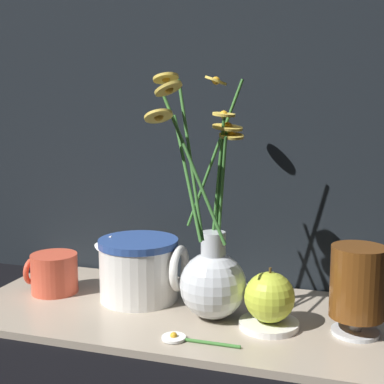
{
  "coord_description": "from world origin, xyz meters",
  "views": [
    {
      "loc": [
        0.27,
        -0.81,
        0.35
      ],
      "look_at": [
        0.02,
        0.0,
        0.21
      ],
      "focal_mm": 50.0,
      "sensor_mm": 36.0,
      "label": 1
    }
  ],
  "objects_px": {
    "vase_with_flowers": "(212,273)",
    "yellow_mug": "(53,273)",
    "orange_fruit": "(270,297)",
    "ceramic_pitcher": "(139,266)",
    "tea_glass": "(358,284)"
  },
  "relations": [
    {
      "from": "vase_with_flowers",
      "to": "yellow_mug",
      "type": "height_order",
      "value": "vase_with_flowers"
    },
    {
      "from": "vase_with_flowers",
      "to": "orange_fruit",
      "type": "bearing_deg",
      "value": -7.31
    },
    {
      "from": "vase_with_flowers",
      "to": "ceramic_pitcher",
      "type": "height_order",
      "value": "vase_with_flowers"
    },
    {
      "from": "orange_fruit",
      "to": "tea_glass",
      "type": "bearing_deg",
      "value": 7.06
    },
    {
      "from": "ceramic_pitcher",
      "to": "tea_glass",
      "type": "relative_size",
      "value": 1.23
    },
    {
      "from": "vase_with_flowers",
      "to": "yellow_mug",
      "type": "bearing_deg",
      "value": 174.84
    },
    {
      "from": "yellow_mug",
      "to": "tea_glass",
      "type": "bearing_deg",
      "value": -2.61
    },
    {
      "from": "tea_glass",
      "to": "orange_fruit",
      "type": "height_order",
      "value": "tea_glass"
    },
    {
      "from": "ceramic_pitcher",
      "to": "vase_with_flowers",
      "type": "bearing_deg",
      "value": -16.61
    },
    {
      "from": "ceramic_pitcher",
      "to": "orange_fruit",
      "type": "xyz_separation_m",
      "value": [
        0.24,
        -0.06,
        -0.01
      ]
    },
    {
      "from": "ceramic_pitcher",
      "to": "tea_glass",
      "type": "xyz_separation_m",
      "value": [
        0.37,
        -0.04,
        0.02
      ]
    },
    {
      "from": "vase_with_flowers",
      "to": "yellow_mug",
      "type": "distance_m",
      "value": 0.31
    },
    {
      "from": "orange_fruit",
      "to": "vase_with_flowers",
      "type": "bearing_deg",
      "value": 172.69
    },
    {
      "from": "vase_with_flowers",
      "to": "orange_fruit",
      "type": "height_order",
      "value": "vase_with_flowers"
    },
    {
      "from": "yellow_mug",
      "to": "orange_fruit",
      "type": "bearing_deg",
      "value": -5.67
    }
  ]
}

